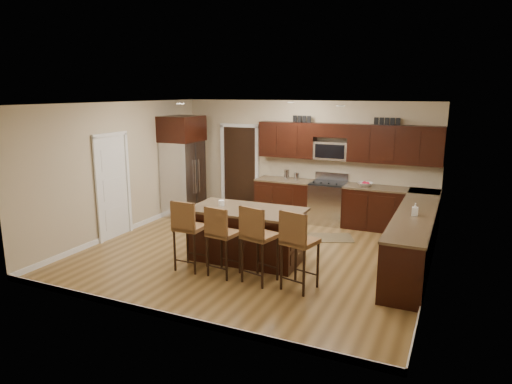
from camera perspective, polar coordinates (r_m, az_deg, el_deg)
The scene contains 24 objects.
floor at distance 8.45m, azimuth -0.19°, elevation -7.60°, with size 6.00×6.00×0.00m, color olive.
ceiling at distance 7.94m, azimuth -0.21°, elevation 11.01°, with size 6.00×6.00×0.00m, color silver.
wall_back at distance 10.62m, azimuth 6.02°, elevation 4.01°, with size 6.00×6.00×0.00m, color tan.
wall_left at distance 9.71m, azimuth -16.53°, elevation 2.77°, with size 5.50×5.50×0.00m, color tan.
wall_right at distance 7.39m, azimuth 21.46°, elevation -0.55°, with size 5.50×5.50×0.00m, color tan.
base_cabinets at distance 9.11m, azimuth 14.66°, elevation -3.49°, with size 4.02×3.96×0.92m.
upper_cabinets at distance 10.11m, azimuth 11.42°, elevation 6.21°, with size 4.00×0.33×0.80m.
range at distance 10.31m, azimuth 8.96°, elevation -1.30°, with size 0.76×0.64×1.11m.
microwave at distance 10.25m, azimuth 9.41°, elevation 5.13°, with size 0.76×0.31×0.40m, color silver.
doorway at distance 11.28m, azimuth -2.03°, elevation 2.93°, with size 0.85×0.03×2.06m, color black.
pantry_door at distance 9.54m, azimuth -17.48°, elevation 0.51°, with size 0.03×0.80×2.04m, color white.
letter_decor at distance 10.11m, azimuth 10.74°, elevation 8.83°, with size 2.20×0.03×0.15m, color black, non-canonical shape.
island at distance 8.01m, azimuth -1.13°, elevation -5.50°, with size 1.99×1.07×0.92m.
stool_left at distance 7.52m, azimuth -8.53°, elevation -4.36°, with size 0.45×0.45×1.19m.
stool_mid at distance 7.23m, azimuth -4.41°, elevation -5.15°, with size 0.48×0.48×1.15m.
stool_right at distance 6.95m, azimuth 0.12°, elevation -5.45°, with size 0.55×0.55×1.23m.
refrigerator at distance 10.83m, azimuth -9.12°, elevation 3.33°, with size 0.79×0.94×2.35m.
floor_mat at distance 9.39m, azimuth 9.20°, elevation -5.66°, with size 0.91×0.60×0.01m, color brown.
fruit_bowl at distance 10.03m, azimuth 13.50°, elevation 0.96°, with size 0.32×0.32×0.08m, color silver.
soap_bottle at distance 7.86m, azimuth 19.26°, elevation -2.07°, with size 0.09×0.10×0.21m, color #B2B2B2.
canister_tall at distance 10.49m, azimuth 3.87°, elevation 2.20°, with size 0.12×0.12×0.23m, color silver.
canister_short at distance 10.41m, azimuth 5.09°, elevation 1.95°, with size 0.11×0.11×0.17m, color silver.
island_jar at distance 8.09m, azimuth -4.35°, elevation -1.39°, with size 0.10×0.10×0.10m, color white.
stool_extra at distance 6.72m, azimuth 5.21°, elevation -6.14°, with size 0.55×0.55×1.23m.
Camera 1 is at (3.31, -7.21, 2.91)m, focal length 32.00 mm.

